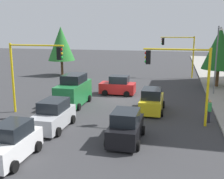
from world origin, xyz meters
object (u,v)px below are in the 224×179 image
object	(u,v)px
tree_roadside_mid	(220,48)
car_yellow	(152,101)
car_white	(12,143)
car_silver	(53,116)
tree_opposite_side	(61,44)
car_black	(126,127)
street_lamp_curbside	(217,53)
traffic_signal_near_right	(32,65)
car_red	(118,86)
traffic_signal_near_left	(181,71)
pedestrian_crossing	(209,110)
delivery_van_green	(74,91)
traffic_signal_far_left	(180,49)

from	to	relation	value
tree_roadside_mid	car_yellow	xyz separation A→B (m)	(11.34, -6.53, -3.65)
car_white	car_silver	world-z (taller)	same
tree_opposite_side	car_white	distance (m)	27.13
car_black	car_yellow	world-z (taller)	same
car_black	car_white	distance (m)	6.54
car_silver	street_lamp_curbside	bearing A→B (deg)	136.06
traffic_signal_near_right	car_red	world-z (taller)	traffic_signal_near_right
car_red	car_white	bearing A→B (deg)	-8.63
traffic_signal_near_left	tree_opposite_side	world-z (taller)	tree_opposite_side
pedestrian_crossing	car_silver	bearing A→B (deg)	-70.48
traffic_signal_near_right	delivery_van_green	xyz separation A→B (m)	(-3.13, 2.17, -2.71)
car_red	car_silver	xyz separation A→B (m)	(10.80, -2.26, 0.00)
traffic_signal_far_left	car_yellow	xyz separation A→B (m)	(17.34, -2.23, -3.13)
traffic_signal_near_left	tree_roadside_mid	size ratio (longest dim) A/B	0.79
tree_opposite_side	car_silver	distance (m)	22.68
traffic_signal_near_left	traffic_signal_far_left	xyz separation A→B (m)	(-20.00, 0.03, 0.13)
delivery_van_green	car_yellow	bearing A→B (deg)	86.16
street_lamp_curbside	car_silver	xyz separation A→B (m)	(12.41, -11.96, -3.45)
pedestrian_crossing	delivery_van_green	bearing A→B (deg)	-100.83
traffic_signal_near_right	car_silver	world-z (taller)	traffic_signal_near_right
traffic_signal_far_left	street_lamp_curbside	xyz separation A→B (m)	(10.39, 3.50, 0.32)
car_white	car_silver	xyz separation A→B (m)	(-4.82, 0.11, 0.00)
street_lamp_curbside	car_yellow	xyz separation A→B (m)	(6.96, -5.73, -3.45)
delivery_van_green	pedestrian_crossing	xyz separation A→B (m)	(2.17, 11.36, -0.37)
delivery_van_green	car_yellow	xyz separation A→B (m)	(0.47, 7.00, -0.38)
car_red	car_silver	distance (m)	11.04
delivery_van_green	car_white	bearing A→B (deg)	3.46
car_silver	car_yellow	bearing A→B (deg)	131.19
delivery_van_green	tree_roadside_mid	bearing A→B (deg)	128.80
delivery_van_green	tree_opposite_side	bearing A→B (deg)	-153.32
traffic_signal_near_right	street_lamp_curbside	bearing A→B (deg)	122.84
street_lamp_curbside	tree_roadside_mid	bearing A→B (deg)	169.67
traffic_signal_near_right	car_black	xyz separation A→B (m)	(3.92, 8.21, -3.09)
delivery_van_green	car_white	distance (m)	10.78
tree_opposite_side	street_lamp_curbside	bearing A→B (deg)	67.45
delivery_van_green	traffic_signal_near_left	bearing A→B (deg)	71.22
traffic_signal_far_left	car_black	xyz separation A→B (m)	(23.92, -3.18, -3.13)
traffic_signal_near_left	car_yellow	distance (m)	4.57
car_white	car_yellow	size ratio (longest dim) A/B	0.94
tree_roadside_mid	car_yellow	distance (m)	13.59
tree_roadside_mid	delivery_van_green	world-z (taller)	tree_roadside_mid
car_red	pedestrian_crossing	distance (m)	10.92
car_red	traffic_signal_far_left	bearing A→B (deg)	152.66
car_white	car_silver	distance (m)	4.82
tree_opposite_side	delivery_van_green	distance (m)	16.97
car_red	car_silver	size ratio (longest dim) A/B	0.87
tree_opposite_side	tree_roadside_mid	xyz separation A→B (m)	(4.00, 21.00, -0.04)
tree_opposite_side	traffic_signal_near_left	bearing A→B (deg)	42.80
pedestrian_crossing	car_yellow	bearing A→B (deg)	-111.35
traffic_signal_near_right	tree_opposite_side	size ratio (longest dim) A/B	0.80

